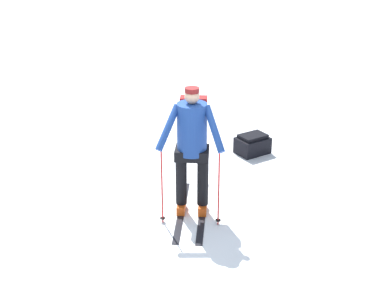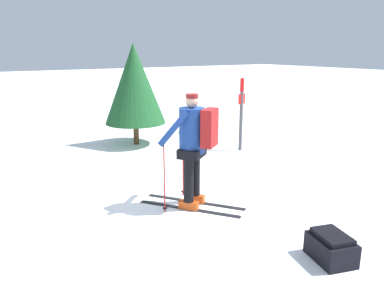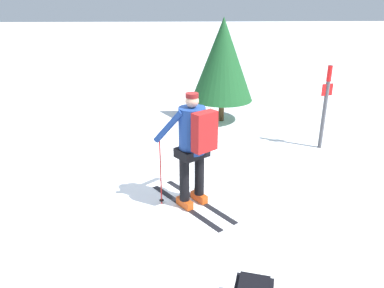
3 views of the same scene
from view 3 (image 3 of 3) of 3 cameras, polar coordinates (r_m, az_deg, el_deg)
The scene contains 4 objects.
ground_plane at distance 6.44m, azimuth -1.64°, elevation -6.21°, with size 80.00×80.00×0.00m, color white.
skier at distance 5.40m, azimuth 0.21°, elevation 0.30°, with size 1.55×1.28×1.76m.
trail_marker at distance 8.09m, azimuth 19.71°, elevation 6.25°, with size 0.09×0.24×1.74m.
pine_tree at distance 9.33m, azimuth 4.72°, elevation 12.69°, with size 1.53×1.53×2.55m.
Camera 3 is at (-5.68, 0.05, 3.04)m, focal length 35.00 mm.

